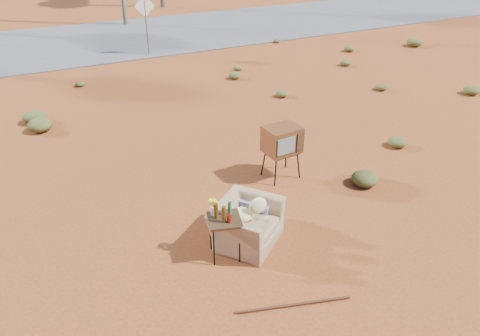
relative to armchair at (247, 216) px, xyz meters
name	(u,v)px	position (x,y,z in m)	size (l,w,h in m)	color
ground	(269,242)	(0.29, -0.26, -0.46)	(140.00, 140.00, 0.00)	brown
highway	(94,41)	(0.29, 14.74, -0.44)	(140.00, 7.00, 0.04)	#565659
armchair	(247,216)	(0.00, 0.00, 0.00)	(1.42, 1.46, 0.98)	#957551
tv_unit	(282,140)	(1.59, 1.56, 0.39)	(0.75, 0.62, 1.14)	black
side_table	(222,217)	(-0.56, -0.21, 0.30)	(0.63, 0.63, 1.03)	#332412
rusty_bar	(293,305)	(-0.12, -1.69, -0.43)	(0.05, 0.05, 1.70)	#4C2514
road_sign	(145,15)	(1.79, 11.74, 1.05)	(0.78, 0.06, 2.19)	brown
scrub_patch	(147,142)	(-0.54, 4.15, -0.32)	(17.49, 8.07, 0.33)	#4D5324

